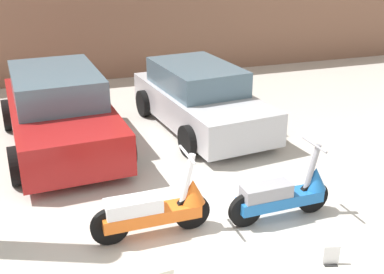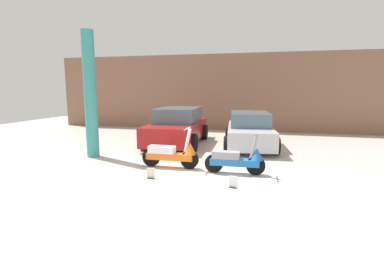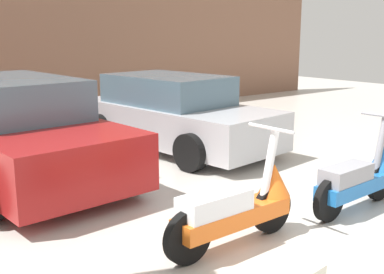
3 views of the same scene
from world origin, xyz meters
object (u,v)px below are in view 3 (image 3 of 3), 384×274
scooter_front_right (360,177)px  car_rear_left (15,132)px  scooter_front_left (239,206)px  car_rear_center (174,114)px

scooter_front_right → car_rear_left: (-2.73, 3.69, 0.29)m
scooter_front_left → car_rear_left: car_rear_left is taller
scooter_front_right → car_rear_left: car_rear_left is taller
scooter_front_left → car_rear_center: 4.06m
scooter_front_left → car_rear_left: size_ratio=0.38×
scooter_front_left → car_rear_left: 3.66m
scooter_front_left → scooter_front_right: scooter_front_left is taller
scooter_front_left → scooter_front_right: 1.80m
scooter_front_left → car_rear_left: (-0.94, 3.53, 0.28)m
scooter_front_left → scooter_front_right: (1.80, -0.17, -0.02)m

